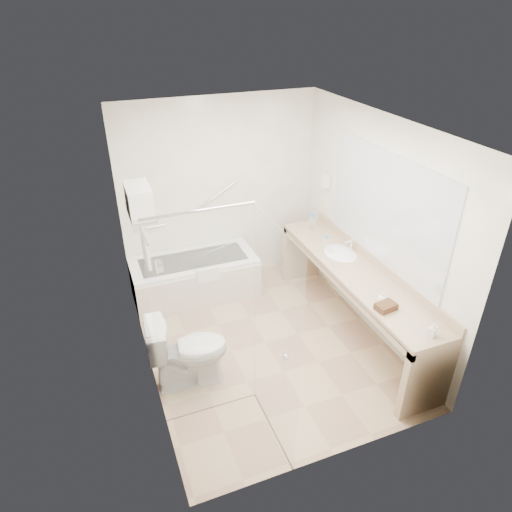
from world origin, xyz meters
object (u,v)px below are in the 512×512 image
object	(u,v)px
bathtub	(195,278)
water_bottle_left	(313,223)
toilet	(188,351)
amenity_basket	(386,307)
vanity_counter	(354,286)

from	to	relation	value
bathtub	water_bottle_left	world-z (taller)	water_bottle_left
toilet	amenity_basket	xyz separation A→B (m)	(1.84, -0.63, 0.49)
bathtub	vanity_counter	bearing A→B (deg)	-42.35
toilet	water_bottle_left	size ratio (longest dim) A/B	4.00
amenity_basket	water_bottle_left	bearing A→B (deg)	85.16
vanity_counter	amenity_basket	size ratio (longest dim) A/B	13.47
vanity_counter	water_bottle_left	distance (m)	1.13
toilet	vanity_counter	bearing A→B (deg)	-81.66
toilet	amenity_basket	world-z (taller)	amenity_basket
toilet	amenity_basket	bearing A→B (deg)	-103.72
vanity_counter	water_bottle_left	bearing A→B (deg)	88.91
vanity_counter	amenity_basket	distance (m)	0.79
vanity_counter	bathtub	bearing A→B (deg)	137.65
bathtub	amenity_basket	world-z (taller)	amenity_basket
toilet	bathtub	bearing A→B (deg)	-11.61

